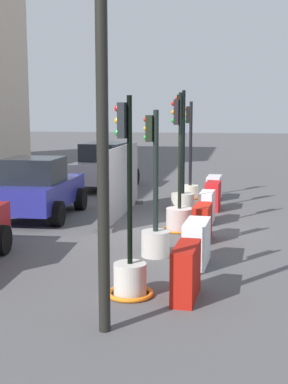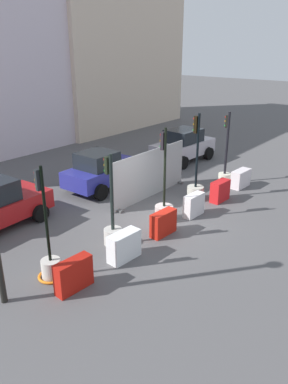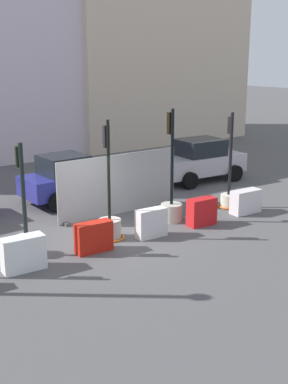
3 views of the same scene
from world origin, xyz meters
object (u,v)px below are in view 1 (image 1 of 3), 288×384
Objects in this scene: construction_barrier_1 at (197,243)px; construction_barrier_4 at (213,196)px; construction_barrier_0 at (186,272)px; construction_barrier_2 at (202,223)px; traffic_light_2 at (179,211)px; construction_barrier_3 at (207,207)px; traffic_light_1 at (155,228)px; traffic_light_3 at (183,192)px; car_blue_estate at (38,188)px; car_silver_hatchback at (104,166)px; traffic_light_0 at (130,265)px; construction_barrier_5 at (214,188)px; traffic_light_4 at (190,182)px; street_lamp_post at (102,77)px.

construction_barrier_1 is 6.09m from construction_barrier_4.
construction_barrier_0 is 1.04× the size of construction_barrier_2.
traffic_light_2 is 3.64× the size of construction_barrier_3.
traffic_light_3 is (5.08, -0.04, 0.00)m from traffic_light_1.
car_blue_estate is at bearing 68.40° from construction_barrier_2.
car_blue_estate is at bearing 50.84° from construction_barrier_1.
traffic_light_3 reaches higher than construction_barrier_3.
construction_barrier_4 is 0.24× the size of car_silver_hatchback.
traffic_light_0 is 12.64m from car_silver_hatchback.
construction_barrier_2 is 4.00m from construction_barrier_4.
car_blue_estate is (4.05, 4.97, 0.40)m from construction_barrier_1.
construction_barrier_5 is (4.10, 0.00, -0.03)m from construction_barrier_3.
construction_barrier_0 is 0.27× the size of car_silver_hatchback.
construction_barrier_2 is (4.16, -0.93, -0.11)m from traffic_light_0.
construction_barrier_1 is 2.09m from construction_barrier_2.
construction_barrier_4 is (8.16, -0.98, -0.09)m from traffic_light_0.
traffic_light_2 is 3.15m from construction_barrier_4.
construction_barrier_5 is at bearing 0.03° from construction_barrier_3.
traffic_light_4 is 3.49× the size of construction_barrier_3.
construction_barrier_0 is 7.86m from car_blue_estate.
construction_barrier_3 is at bearing -89.31° from car_blue_estate.
traffic_light_1 is 2.57m from traffic_light_2.
street_lamp_post is (-1.52, 1.01, 3.12)m from construction_barrier_0.
traffic_light_4 is at bearing 8.08° from construction_barrier_2.
traffic_light_4 is at bearing -0.34° from traffic_light_0.
traffic_light_3 is at bearing 4.16° from traffic_light_2.
car_blue_estate is 0.65× the size of street_lamp_post.
traffic_light_1 is 0.84× the size of traffic_light_3.
construction_barrier_4 is at bearing -131.13° from car_silver_hatchback.
traffic_light_2 is 1.16m from construction_barrier_2.
traffic_light_2 is 0.90× the size of car_blue_estate.
traffic_light_1 is 0.79× the size of car_blue_estate.
traffic_light_3 is at bearing -69.73° from car_blue_estate.
traffic_light_0 is at bearing 91.83° from construction_barrier_0.
traffic_light_3 reaches higher than traffic_light_4.
construction_barrier_2 is 6.54m from street_lamp_post.
traffic_light_2 is 3.33× the size of construction_barrier_2.
construction_barrier_4 is at bearing -6.15° from street_lamp_post.
construction_barrier_2 is at bearing 0.31° from construction_barrier_0.
traffic_light_3 is at bearing -0.50° from traffic_light_1.
traffic_light_3 reaches higher than car_blue_estate.
car_silver_hatchback is at bearing 67.54° from construction_barrier_5.
construction_barrier_2 is 1.09× the size of construction_barrier_4.
construction_barrier_3 is at bearing 178.21° from construction_barrier_4.
construction_barrier_3 is 0.87× the size of construction_barrier_5.
traffic_light_0 is 4.26m from construction_barrier_2.
street_lamp_post is at bearing 175.26° from construction_barrier_5.
traffic_light_1 reaches higher than construction_barrier_3.
construction_barrier_0 reaches higher than construction_barrier_5.
traffic_light_2 reaches higher than car_silver_hatchback.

